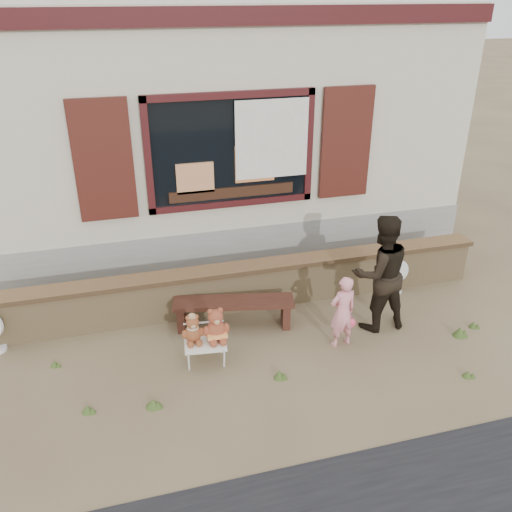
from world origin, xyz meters
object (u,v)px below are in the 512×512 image
object	(u,v)px
folding_chair	(205,342)
child	(343,312)
teddy_bear_left	(193,328)
bench	(234,307)
teddy_bear_right	(216,324)
adult	(380,273)

from	to	relation	value
folding_chair	child	world-z (taller)	child
folding_chair	teddy_bear_left	distance (m)	0.26
bench	teddy_bear_right	size ratio (longest dim) A/B	3.69
folding_chair	teddy_bear_left	bearing A→B (deg)	180.00
teddy_bear_left	child	bearing A→B (deg)	2.58
teddy_bear_left	adult	bearing A→B (deg)	10.04
bench	folding_chair	bearing A→B (deg)	-116.14
teddy_bear_right	bench	bearing A→B (deg)	67.43
bench	teddy_bear_right	world-z (taller)	teddy_bear_right
teddy_bear_right	adult	bearing A→B (deg)	11.27
child	teddy_bear_right	bearing A→B (deg)	-10.34
child	teddy_bear_left	bearing A→B (deg)	-10.78
teddy_bear_left	child	world-z (taller)	child
folding_chair	child	bearing A→B (deg)	2.79
bench	teddy_bear_left	xyz separation A→B (m)	(-0.66, -0.64, 0.20)
bench	adult	distance (m)	2.01
teddy_bear_left	child	size ratio (longest dim) A/B	0.38
child	bench	bearing A→B (deg)	-38.70
child	adult	distance (m)	0.76
teddy_bear_left	adult	size ratio (longest dim) A/B	0.23
bench	folding_chair	size ratio (longest dim) A/B	2.99
teddy_bear_left	child	distance (m)	1.90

